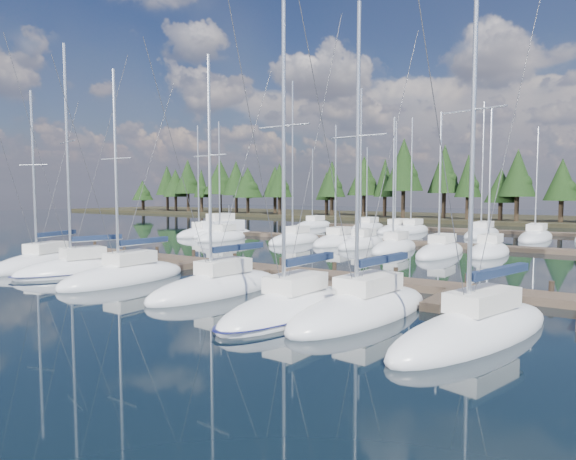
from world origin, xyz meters
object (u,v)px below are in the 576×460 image
Objects in this scene: front_sailboat_2 at (125,276)px; front_sailboat_1 at (78,270)px; motor_yacht_left at (223,232)px; front_sailboat_4 at (290,309)px; front_sailboat_6 at (476,331)px; main_dock at (266,271)px; front_sailboat_0 at (42,263)px; front_sailboat_3 at (218,288)px; front_sailboat_5 at (363,310)px.

front_sailboat_1 is at bearing -179.50° from front_sailboat_2.
motor_yacht_left is (-15.79, 26.57, 0.21)m from front_sailboat_2.
front_sailboat_6 is at bearing 6.17° from front_sailboat_4.
main_dock is 10.96m from front_sailboat_4.
front_sailboat_0 reaches higher than front_sailboat_3.
main_dock is 2.92× the size of front_sailboat_1.
front_sailboat_6 is 1.58× the size of motor_yacht_left.
front_sailboat_1 is 1.65× the size of motor_yacht_left.
front_sailboat_3 is (6.89, 0.40, 0.00)m from front_sailboat_2.
front_sailboat_6 is at bearing -26.60° from main_dock.
main_dock is 15.94m from front_sailboat_0.
front_sailboat_1 is (4.70, -0.38, 0.01)m from front_sailboat_0.
front_sailboat_1 is 1.11× the size of front_sailboat_5.
front_sailboat_4 is (17.25, -1.45, -0.01)m from front_sailboat_1.
front_sailboat_6 reaches higher than front_sailboat_3.
motor_yacht_left is (-11.20, 26.61, 0.20)m from front_sailboat_1.
front_sailboat_3 is at bearing 177.98° from front_sailboat_5.
motor_yacht_left is at bearing 103.93° from front_sailboat_0.
front_sailboat_3 is at bearing 3.30° from front_sailboat_2.
front_sailboat_3 is 6.07m from front_sailboat_4.
motor_yacht_left is at bearing 130.90° from front_sailboat_3.
front_sailboat_4 is 7.43m from front_sailboat_6.
main_dock is at bearing 34.02° from front_sailboat_1.
front_sailboat_0 is 27.03m from motor_yacht_left.
front_sailboat_0 is 29.35m from front_sailboat_6.
front_sailboat_1 is 1.17× the size of front_sailboat_2.
front_sailboat_1 is at bearing -179.60° from front_sailboat_5.
motor_yacht_left is at bearing 120.72° from front_sailboat_2.
front_sailboat_4 is 3.05m from front_sailboat_5.
front_sailboat_3 is 0.94× the size of front_sailboat_5.
front_sailboat_4 is 1.56× the size of motor_yacht_left.
front_sailboat_0 is at bearing 179.44° from front_sailboat_5.
front_sailboat_0 is at bearing 175.38° from front_sailboat_1.
motor_yacht_left is (-35.84, 27.27, 0.20)m from front_sailboat_6.
front_sailboat_2 is 15.27m from front_sailboat_5.
front_sailboat_6 is at bearing -4.73° from front_sailboat_3.
front_sailboat_1 reaches higher than front_sailboat_0.
front_sailboat_0 is at bearing 177.91° from front_sailboat_2.
front_sailboat_5 reaches higher than front_sailboat_0.
front_sailboat_1 reaches higher than front_sailboat_4.
front_sailboat_5 reaches higher than main_dock.
front_sailboat_3 is at bearing -49.10° from motor_yacht_left.
front_sailboat_2 reaches higher than motor_yacht_left.
front_sailboat_2 is (4.59, 0.04, -0.01)m from front_sailboat_1.
front_sailboat_1 reaches higher than front_sailboat_6.
front_sailboat_6 is (7.39, 0.80, 0.01)m from front_sailboat_4.
front_sailboat_0 is 1.40× the size of motor_yacht_left.
front_sailboat_4 is (7.31, -8.16, 0.08)m from main_dock.
front_sailboat_5 is at bearing -2.02° from front_sailboat_3.
motor_yacht_left is at bearing 136.73° from main_dock.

